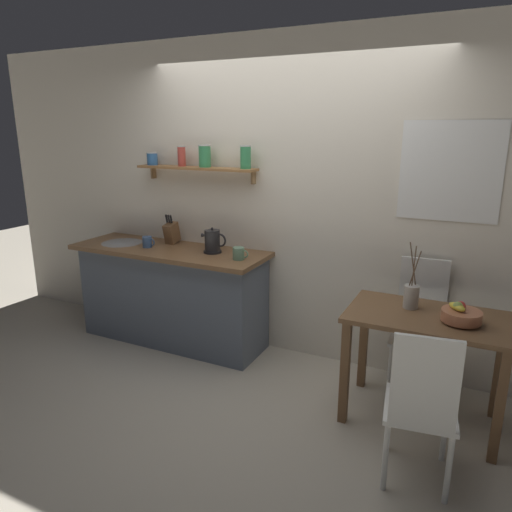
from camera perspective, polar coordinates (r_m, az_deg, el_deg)
ground_plane at (r=3.93m, az=-0.30°, el=-14.55°), size 14.00×14.00×0.00m
back_wall at (r=3.98m, az=6.54°, el=6.45°), size 6.80×0.11×2.70m
kitchen_counter at (r=4.47m, az=-10.07°, el=-4.56°), size 1.83×0.63×0.90m
wall_shelf at (r=4.24m, az=-6.97°, el=11.17°), size 1.16×0.20×0.32m
dining_table at (r=3.35m, az=19.87°, el=-8.89°), size 1.03×0.62×0.77m
dining_chair_near at (r=2.81m, az=19.34°, el=-16.49°), size 0.44×0.46×0.95m
dining_chair_far at (r=3.77m, az=19.18°, el=-7.52°), size 0.43×0.45×1.01m
fruit_bowl at (r=3.23m, az=23.50°, el=-6.50°), size 0.24×0.24×0.14m
twig_vase at (r=3.37m, az=18.23°, el=-4.58°), size 0.10×0.10×0.46m
electric_kettle at (r=4.09m, az=-5.25°, el=1.75°), size 0.24×0.16×0.22m
knife_block at (r=4.47m, az=-10.16°, el=2.83°), size 0.09×0.17×0.28m
coffee_mug_by_sink at (r=4.39m, az=-12.98°, el=1.67°), size 0.13×0.09×0.10m
coffee_mug_spare at (r=3.88m, az=-2.09°, el=0.31°), size 0.14×0.10×0.10m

